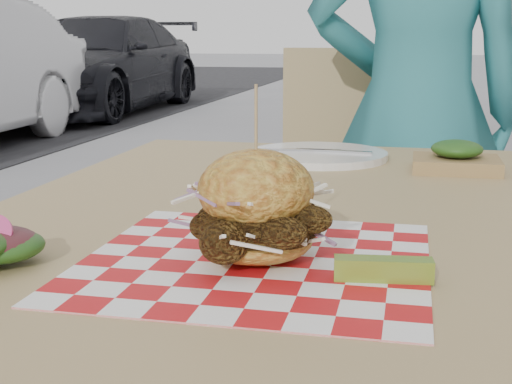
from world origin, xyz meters
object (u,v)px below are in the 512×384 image
patio_chair (351,188)px  sandwich (256,212)px  diner (417,113)px  patio_table (278,262)px  car_dark (97,64)px

patio_chair → sandwich: bearing=-83.1°
sandwich → diner: bearing=82.0°
patio_chair → sandwich: 1.36m
diner → patio_table: 0.97m
sandwich → patio_table: bearing=95.0°
patio_chair → sandwich: (0.01, -1.33, 0.25)m
patio_table → sandwich: sandwich is taller
car_dark → patio_chair: (3.94, -6.84, -0.08)m
car_dark → patio_table: 8.86m
diner → sandwich: diner is taller
patio_table → patio_chair: bearing=89.4°
car_dark → patio_table: size_ratio=3.61×
diner → patio_table: diner is taller
diner → patio_chair: 0.33m
diner → patio_table: bearing=72.9°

